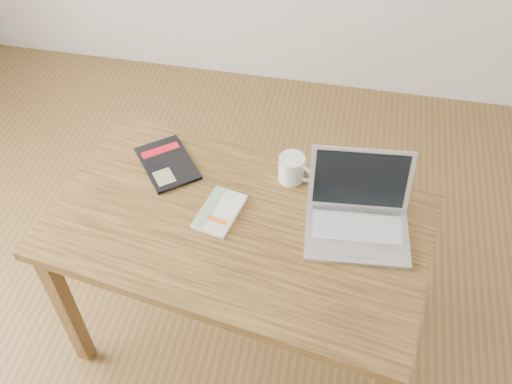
% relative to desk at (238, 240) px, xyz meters
% --- Properties ---
extents(room, '(4.04, 4.04, 2.70)m').
position_rel_desk_xyz_m(room, '(-0.20, -0.16, 0.69)').
color(room, brown).
rests_on(room, ground).
extents(desk, '(1.35, 0.90, 0.75)m').
position_rel_desk_xyz_m(desk, '(0.00, 0.00, 0.00)').
color(desk, brown).
rests_on(desk, ground).
extents(white_guidebook, '(0.16, 0.22, 0.02)m').
position_rel_desk_xyz_m(white_guidebook, '(-0.07, 0.03, 0.10)').
color(white_guidebook, silver).
rests_on(white_guidebook, desk).
extents(black_guidebook, '(0.29, 0.30, 0.01)m').
position_rel_desk_xyz_m(black_guidebook, '(-0.31, 0.22, 0.10)').
color(black_guidebook, black).
rests_on(black_guidebook, desk).
extents(laptop, '(0.36, 0.32, 0.23)m').
position_rel_desk_xyz_m(laptop, '(0.39, 0.07, 0.14)').
color(laptop, silver).
rests_on(laptop, desk).
extents(coffee_mug, '(0.13, 0.09, 0.10)m').
position_rel_desk_xyz_m(coffee_mug, '(0.14, 0.24, 0.14)').
color(coffee_mug, white).
rests_on(coffee_mug, desk).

